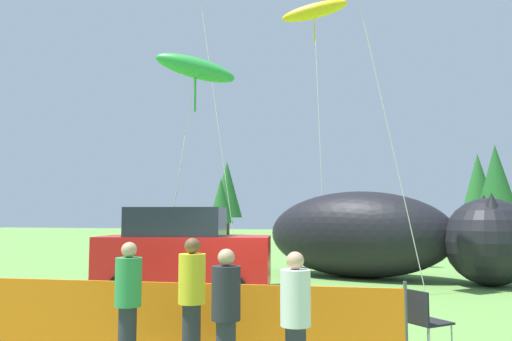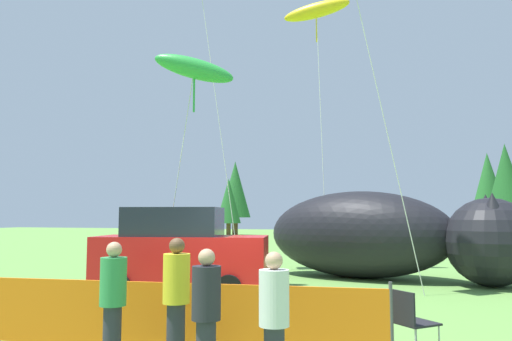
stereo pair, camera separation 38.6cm
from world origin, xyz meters
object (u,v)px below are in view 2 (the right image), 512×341
at_px(spectator_in_green_shirt, 274,316).
at_px(kite_yellow_hero, 316,11).
at_px(spectator_in_grey_shirt, 206,310).
at_px(kite_green_fish, 194,69).
at_px(folding_chair, 410,317).
at_px(parked_car, 180,252).
at_px(inflatable_cat, 385,238).
at_px(spectator_in_black_shirt, 113,297).
at_px(spectator_in_red_shirt, 176,294).

distance_m(spectator_in_green_shirt, kite_yellow_hero, 16.51).
distance_m(spectator_in_grey_shirt, kite_yellow_hero, 16.38).
relative_size(kite_green_fish, kite_yellow_hero, 0.65).
bearing_deg(spectator_in_green_shirt, spectator_in_grey_shirt, 175.89).
distance_m(folding_chair, kite_yellow_hero, 15.29).
relative_size(folding_chair, spectator_in_grey_shirt, 0.58).
height_order(folding_chair, kite_yellow_hero, kite_yellow_hero).
xyz_separation_m(parked_car, folding_chair, (5.61, -4.06, -0.54)).
bearing_deg(spectator_in_grey_shirt, inflatable_cat, 81.43).
bearing_deg(spectator_in_green_shirt, parked_car, 123.84).
distance_m(folding_chair, inflatable_cat, 8.76).
bearing_deg(spectator_in_green_shirt, spectator_in_black_shirt, 169.08).
height_order(spectator_in_red_shirt, kite_yellow_hero, kite_yellow_hero).
relative_size(parked_car, kite_green_fish, 0.66).
xyz_separation_m(spectator_in_red_shirt, kite_yellow_hero, (-0.22, 12.77, 9.23)).
height_order(folding_chair, inflatable_cat, inflatable_cat).
bearing_deg(kite_yellow_hero, kite_green_fish, -113.54).
bearing_deg(inflatable_cat, kite_green_fish, -133.60).
bearing_deg(spectator_in_red_shirt, spectator_in_grey_shirt, -43.32).
bearing_deg(folding_chair, parked_car, 100.43).
relative_size(spectator_in_black_shirt, kite_green_fish, 0.24).
bearing_deg(inflatable_cat, spectator_in_green_shirt, -79.83).
distance_m(folding_chair, spectator_in_red_shirt, 3.38).
bearing_deg(spectator_in_green_shirt, folding_chair, 55.08).
height_order(folding_chair, spectator_in_black_shirt, spectator_in_black_shirt).
xyz_separation_m(spectator_in_green_shirt, kite_green_fish, (-4.42, 7.55, 5.43)).
relative_size(spectator_in_green_shirt, spectator_in_red_shirt, 0.94).
xyz_separation_m(parked_car, kite_yellow_hero, (2.32, 7.35, 9.08)).
relative_size(parked_car, spectator_in_grey_shirt, 2.84).
xyz_separation_m(kite_green_fish, kite_yellow_hero, (2.61, 5.98, 3.85)).
relative_size(spectator_in_green_shirt, spectator_in_black_shirt, 0.97).
distance_m(spectator_in_green_shirt, spectator_in_black_shirt, 2.46).
xyz_separation_m(inflatable_cat, spectator_in_black_shirt, (-3.17, -10.35, -0.39)).
xyz_separation_m(inflatable_cat, spectator_in_grey_shirt, (-1.62, -10.75, -0.41)).
xyz_separation_m(spectator_in_red_shirt, kite_green_fish, (-2.82, 6.79, 5.38)).
distance_m(parked_car, spectator_in_red_shirt, 5.98).
bearing_deg(kite_yellow_hero, spectator_in_black_shirt, -92.60).
height_order(spectator_in_black_shirt, kite_green_fish, kite_green_fish).
bearing_deg(inflatable_cat, spectator_in_red_shirt, -89.02).
relative_size(inflatable_cat, kite_green_fish, 1.21).
bearing_deg(inflatable_cat, spectator_in_black_shirt, -92.85).
bearing_deg(kite_green_fish, inflatable_cat, 32.21).
xyz_separation_m(parked_car, spectator_in_grey_shirt, (3.28, -6.11, -0.20)).
relative_size(folding_chair, spectator_in_red_shirt, 0.55).
bearing_deg(spectator_in_red_shirt, folding_chair, 23.79).
xyz_separation_m(parked_car, spectator_in_black_shirt, (1.73, -5.71, -0.18)).
distance_m(spectator_in_red_shirt, spectator_in_grey_shirt, 1.02).
distance_m(spectator_in_green_shirt, spectator_in_red_shirt, 1.77).
bearing_deg(parked_car, spectator_in_green_shirt, -67.72).
xyz_separation_m(folding_chair, spectator_in_black_shirt, (-3.89, -1.65, 0.36)).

